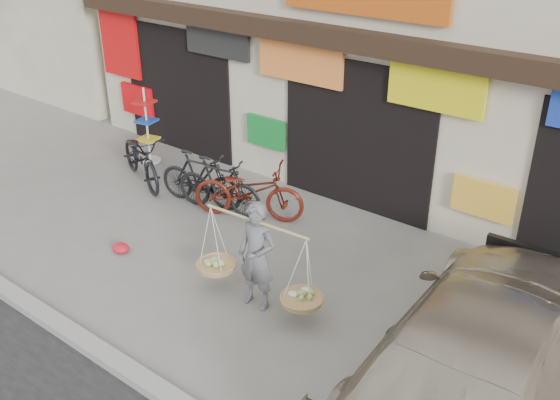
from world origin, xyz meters
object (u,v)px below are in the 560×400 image
Objects in this scene: bike_0 at (141,158)px; bike_3 at (201,179)px; display_rack at (148,132)px; bike_2 at (249,191)px; suv at (489,350)px; street_vendor at (257,260)px; bike_1 at (219,185)px.

bike_0 is 1.60m from bike_3.
display_rack reaches higher than bike_3.
bike_2 is 5.29m from suv.
street_vendor is 2.60m from bike_2.
display_rack is at bearing 64.22° from bike_0.
street_vendor is at bearing -26.29° from display_rack.
display_rack is (-2.30, 0.77, 0.14)m from bike_3.
bike_1 is 2.86m from display_rack.
bike_0 is at bearing 69.09° from bike_2.
bike_2 is 1.15× the size of bike_3.
street_vendor is at bearing -161.51° from bike_2.
street_vendor reaches higher than bike_2.
street_vendor reaches higher than suv.
bike_3 is 6.23m from suv.
suv is at bearing -1.27° from street_vendor.
street_vendor is 1.02× the size of bike_0.
bike_0 reaches higher than bike_2.
bike_3 is at bearing 144.48° from street_vendor.
suv reaches higher than bike_0.
display_rack reaches higher than bike_2.
suv is at bearing -78.78° from bike_0.
bike_0 reaches higher than bike_3.
bike_2 is 1.04m from bike_3.
bike_3 is (1.60, 0.03, -0.01)m from bike_0.
bike_1 is at bearing -19.00° from suv.
bike_2 is 0.37× the size of suv.
display_rack is at bearing 150.16° from street_vendor.
display_rack is (-3.33, 0.63, 0.13)m from bike_2.
bike_3 is (-0.45, 0.00, 0.00)m from bike_1.
display_rack reaches higher than street_vendor.
bike_3 is at bearing -65.97° from bike_0.
bike_2 is at bearing -22.25° from suv.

